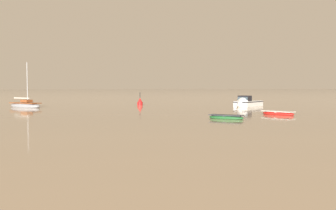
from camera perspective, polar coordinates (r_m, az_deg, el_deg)
The scene contains 5 objects.
rowboat_moored_2 at distance 36.65m, azimuth 8.81°, elevation -1.86°, with size 3.36×3.30×0.55m.
sailboat_moored_1 at distance 60.10m, azimuth -20.85°, elevation -0.04°, with size 5.76×5.82×7.00m.
motorboat_moored_0 at distance 60.00m, azimuth 11.70°, elevation 0.16°, with size 6.67×5.91×2.53m.
rowboat_moored_3 at distance 42.98m, azimuth 16.37°, elevation -1.23°, with size 2.98×3.97×0.60m.
channel_buoy at distance 62.89m, azimuth -4.27°, elevation 0.40°, with size 0.90×0.90×2.30m.
Camera 1 is at (-24.82, -10.82, 3.14)m, focal length 40.16 mm.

